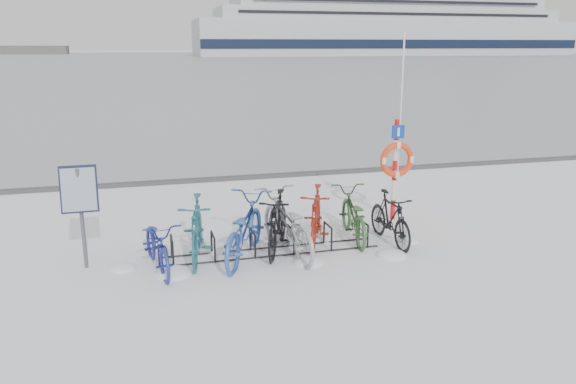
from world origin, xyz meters
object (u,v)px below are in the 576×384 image
at_px(bike_rack, 272,243).
at_px(cruise_ferry, 387,20).
at_px(info_board, 79,195).
at_px(lifebuoy_station, 397,160).

relative_size(bike_rack, cruise_ferry, 0.03).
distance_m(info_board, cruise_ferry, 210.48).
relative_size(info_board, lifebuoy_station, 0.45).
bearing_deg(info_board, cruise_ferry, 62.64).
bearing_deg(bike_rack, lifebuoy_station, 22.61).
bearing_deg(lifebuoy_station, cruise_ferry, 65.50).
relative_size(info_board, cruise_ferry, 0.01).
height_order(bike_rack, cruise_ferry, cruise_ferry).
distance_m(bike_rack, cruise_ferry, 209.24).
xyz_separation_m(info_board, cruise_ferry, (91.89, 189.02, 11.43)).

